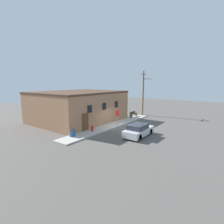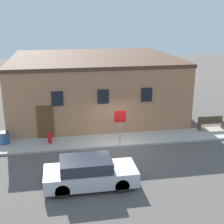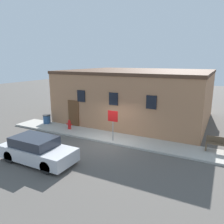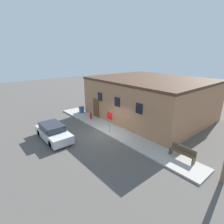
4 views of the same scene
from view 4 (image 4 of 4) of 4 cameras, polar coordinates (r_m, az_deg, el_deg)
The scene contains 8 objects.
ground_plane at distance 16.18m, azimuth -2.37°, elevation -7.26°, with size 80.00×80.00×0.00m, color #56514C.
sidewalk at distance 16.73m, azimuth 0.37°, elevation -6.10°, with size 17.32×2.02×0.12m.
brick_building at distance 20.54m, azimuth 12.23°, elevation 4.58°, with size 12.10×10.11×4.45m.
fire_hydrant at distance 19.55m, azimuth -6.90°, elevation -1.18°, with size 0.49×0.23×0.73m.
stop_sign at distance 15.66m, azimuth -0.79°, elevation -2.00°, with size 0.71×0.06×2.02m.
bench at distance 13.27m, azimuth 22.03°, elevation -12.13°, with size 1.77×0.44×0.86m.
trash_bin at distance 21.92m, azimuth -9.92°, elevation 0.88°, with size 0.63×0.63×0.72m.
parked_car at distance 15.83m, azimuth -18.62°, elevation -6.26°, with size 4.17×1.75×1.37m.
Camera 4 is at (11.56, -8.87, 7.05)m, focal length 28.00 mm.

